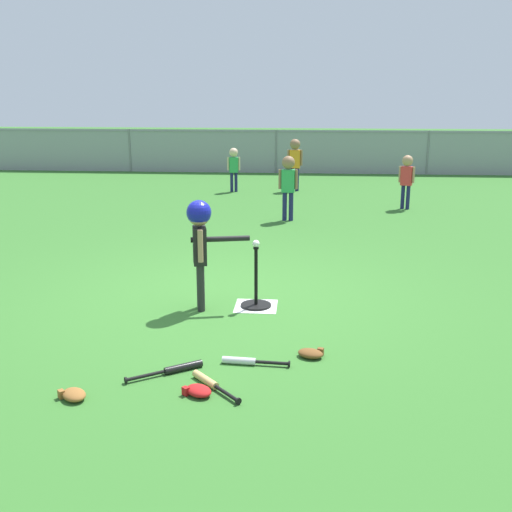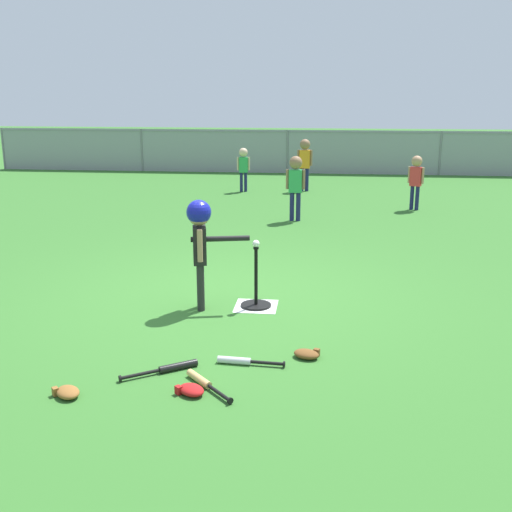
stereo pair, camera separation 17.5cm
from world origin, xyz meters
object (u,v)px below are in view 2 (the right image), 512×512
Objects in this scene: baseball_on_tee at (256,244)px; spare_bat_black at (170,368)px; batter_child at (200,232)px; fielder_deep_center at (305,158)px; spare_bat_silver at (241,361)px; glove_near_bats at (307,354)px; fielder_deep_left at (243,164)px; spare_bat_wood at (203,382)px; fielder_near_right at (296,179)px; batting_tee at (256,297)px; glove_by_plate at (191,390)px; fielder_near_left at (416,175)px; glove_tossed_aside at (67,392)px.

spare_bat_black is at bearing -107.82° from baseball_on_tee.
batter_child reaches higher than fielder_deep_center.
spare_bat_silver and spare_bat_black have the same top height.
spare_bat_silver is 2.18× the size of glove_near_bats.
fielder_deep_left is at bearing 93.99° from batter_child.
fielder_deep_left is 2.02× the size of spare_bat_wood.
fielder_deep_center reaches higher than baseball_on_tee.
fielder_deep_left is 8.90m from glove_near_bats.
fielder_near_right reaches higher than spare_bat_wood.
fielder_deep_center is at bearing 88.15° from batting_tee.
glove_by_plate is (-0.47, -6.45, -0.68)m from fielder_near_right.
fielder_near_left is 7.91m from spare_bat_black.
fielder_deep_center is 9.40m from spare_bat_black.
glove_tossed_aside reaches higher than spare_bat_wood.
fielder_deep_left is 3.67× the size of glove_near_bats.
spare_bat_black is 2.11× the size of glove_by_plate.
baseball_on_tee is at bearing 114.58° from glove_near_bats.
baseball_on_tee is at bearing 60.93° from glove_tossed_aside.
batter_child is 4.38× the size of glove_near_bats.
glove_tossed_aside reaches higher than spare_bat_black.
spare_bat_black is (-0.77, -9.34, -0.71)m from fielder_deep_center.
batting_tee is 0.58× the size of fielder_near_right.
batting_tee is at bearing 60.93° from glove_tossed_aside.
baseball_on_tee reaches higher than batting_tee.
baseball_on_tee is 0.28× the size of glove_near_bats.
glove_near_bats is at bearing -104.64° from fielder_near_left.
fielder_deep_center is (0.25, 7.71, 0.05)m from baseball_on_tee.
batter_child is 2.24m from glove_tossed_aside.
fielder_deep_left reaches higher than glove_tossed_aside.
fielder_deep_left reaches higher than baseball_on_tee.
fielder_deep_center reaches higher than glove_tossed_aside.
baseball_on_tee is 6.18m from fielder_near_left.
glove_tossed_aside is (-1.18, -2.13, -0.65)m from baseball_on_tee.
spare_bat_wood is at bearing -142.33° from glove_near_bats.
glove_near_bats is at bearing -87.95° from fielder_deep_center.
batter_child is (-0.55, -0.12, 0.72)m from batting_tee.
baseball_on_tee is 2.12m from glove_by_plate.
glove_by_plate is 0.92m from glove_tossed_aside.
spare_bat_black is (-0.31, 0.22, 0.00)m from spare_bat_wood.
fielder_deep_left is 1.36m from fielder_deep_center.
spare_bat_black is 1.16m from glove_near_bats.
fielder_deep_left reaches higher than spare_bat_silver.
batter_child is 2.42× the size of spare_bat_wood.
glove_tossed_aside is at bearing -119.07° from baseball_on_tee.
spare_bat_silver is at bearing 59.55° from spare_bat_wood.
batter_child is 7.88m from fielder_deep_center.
spare_bat_wood is (-0.41, -6.30, -0.69)m from fielder_near_right.
spare_bat_wood is at bearing -92.76° from fielder_deep_center.
spare_bat_silver is 0.64m from glove_by_plate.
batter_child reaches higher than batting_tee.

